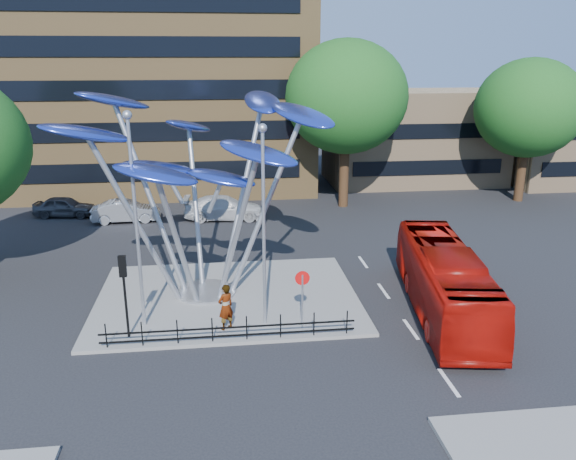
{
  "coord_description": "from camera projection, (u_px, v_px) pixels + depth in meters",
  "views": [
    {
      "loc": [
        -1.13,
        -18.25,
        10.88
      ],
      "look_at": [
        1.59,
        4.0,
        3.9
      ],
      "focal_mm": 35.0,
      "sensor_mm": 36.0,
      "label": 1
    }
  ],
  "objects": [
    {
      "name": "ground",
      "position": [
        258.0,
        364.0,
        20.66
      ],
      "size": [
        120.0,
        120.0,
        0.0
      ],
      "primitive_type": "plane",
      "color": "black",
      "rests_on": "ground"
    },
    {
      "name": "traffic_island",
      "position": [
        228.0,
        297.0,
        26.21
      ],
      "size": [
        12.0,
        9.0,
        0.15
      ],
      "primitive_type": "cube",
      "color": "slate",
      "rests_on": "ground"
    },
    {
      "name": "brick_tower",
      "position": [
        154.0,
        3.0,
        45.84
      ],
      "size": [
        25.0,
        15.0,
        30.0
      ],
      "primitive_type": "cube",
      "color": "olive",
      "rests_on": "ground"
    },
    {
      "name": "low_building_near",
      "position": [
        413.0,
        137.0,
        49.77
      ],
      "size": [
        15.0,
        8.0,
        8.0
      ],
      "primitive_type": "cube",
      "color": "tan",
      "rests_on": "ground"
    },
    {
      "name": "low_building_far",
      "position": [
        573.0,
        143.0,
        49.65
      ],
      "size": [
        12.0,
        8.0,
        7.0
      ],
      "primitive_type": "cube",
      "color": "tan",
      "rests_on": "ground"
    },
    {
      "name": "tree_right",
      "position": [
        346.0,
        97.0,
        40.05
      ],
      "size": [
        8.8,
        8.8,
        12.11
      ],
      "color": "black",
      "rests_on": "ground"
    },
    {
      "name": "tree_far",
      "position": [
        529.0,
        108.0,
        41.96
      ],
      "size": [
        8.0,
        8.0,
        10.81
      ],
      "color": "black",
      "rests_on": "ground"
    },
    {
      "name": "leaf_sculpture",
      "position": [
        198.0,
        151.0,
        24.71
      ],
      "size": [
        12.72,
        9.54,
        9.51
      ],
      "color": "#9EA0A5",
      "rests_on": "traffic_island"
    },
    {
      "name": "street_lamp_left",
      "position": [
        135.0,
        204.0,
        21.87
      ],
      "size": [
        0.36,
        0.36,
        8.8
      ],
      "color": "#9EA0A5",
      "rests_on": "traffic_island"
    },
    {
      "name": "street_lamp_right",
      "position": [
        264.0,
        209.0,
        22.05
      ],
      "size": [
        0.36,
        0.36,
        8.3
      ],
      "color": "#9EA0A5",
      "rests_on": "traffic_island"
    },
    {
      "name": "traffic_light_island",
      "position": [
        124.0,
        279.0,
        21.68
      ],
      "size": [
        0.28,
        0.18,
        3.42
      ],
      "color": "black",
      "rests_on": "traffic_island"
    },
    {
      "name": "no_entry_sign_island",
      "position": [
        302.0,
        289.0,
        22.74
      ],
      "size": [
        0.6,
        0.1,
        2.45
      ],
      "color": "#9EA0A5",
      "rests_on": "traffic_island"
    },
    {
      "name": "pedestrian_railing_front",
      "position": [
        230.0,
        331.0,
        21.99
      ],
      "size": [
        10.0,
        0.06,
        1.0
      ],
      "color": "black",
      "rests_on": "traffic_island"
    },
    {
      "name": "red_bus",
      "position": [
        444.0,
        280.0,
        24.52
      ],
      "size": [
        4.15,
        10.92,
        2.97
      ],
      "primitive_type": "imported",
      "rotation": [
        0.0,
        0.0,
        -0.16
      ],
      "color": "#A40E07",
      "rests_on": "ground"
    },
    {
      "name": "pedestrian",
      "position": [
        226.0,
        307.0,
        22.77
      ],
      "size": [
        0.85,
        0.79,
        1.95
      ],
      "primitive_type": "imported",
      "rotation": [
        0.0,
        0.0,
        3.75
      ],
      "color": "gray",
      "rests_on": "traffic_island"
    },
    {
      "name": "parked_car_left",
      "position": [
        65.0,
        207.0,
        39.49
      ],
      "size": [
        4.38,
        2.23,
        1.43
      ],
      "primitive_type": "imported",
      "rotation": [
        0.0,
        0.0,
        1.44
      ],
      "color": "#3D3E44",
      "rests_on": "ground"
    },
    {
      "name": "parked_car_mid",
      "position": [
        126.0,
        211.0,
        38.22
      ],
      "size": [
        4.62,
        1.83,
        1.5
      ],
      "primitive_type": "imported",
      "rotation": [
        0.0,
        0.0,
        1.63
      ],
      "color": "#A3A6AB",
      "rests_on": "ground"
    },
    {
      "name": "parked_car_right",
      "position": [
        224.0,
        208.0,
        38.83
      ],
      "size": [
        5.69,
        2.62,
        1.61
      ],
      "primitive_type": "imported",
      "rotation": [
        0.0,
        0.0,
        1.5
      ],
      "color": "beige",
      "rests_on": "ground"
    }
  ]
}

